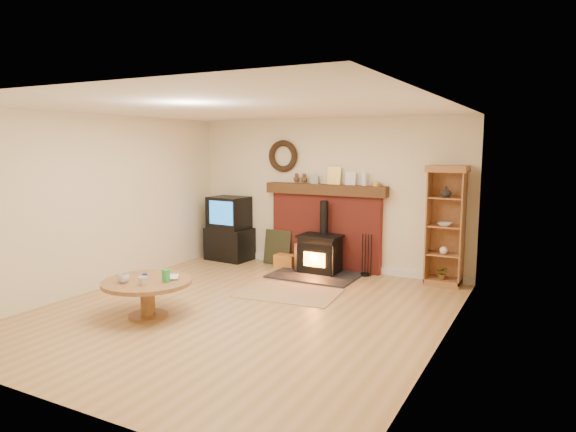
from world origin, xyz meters
The scene contains 11 objects.
ground centered at (0.00, 0.00, 0.00)m, with size 5.50×5.50×0.00m, color #AA7F46.
room_shell centered at (-0.02, 0.09, 1.72)m, with size 5.02×5.52×2.61m.
chimney_breast centered at (0.00, 2.67, 0.80)m, with size 2.20×0.22×1.78m.
wood_stove centered at (0.07, 2.27, 0.31)m, with size 1.40×1.00×1.22m.
area_rug centered at (0.15, 1.01, 0.01)m, with size 1.42×0.98×0.01m, color brown.
tv_unit centered at (-1.88, 2.47, 0.57)m, with size 0.85×0.63×1.19m.
curio_cabinet centered at (2.05, 2.55, 0.93)m, with size 0.59×0.43×1.85m.
firelog_box centered at (-0.65, 2.40, 0.11)m, with size 0.37×0.23×0.23m, color gold.
leaning_painting centered at (-0.89, 2.55, 0.31)m, with size 0.52×0.03×0.63m, color black.
fire_tools centered at (0.81, 2.50, 0.16)m, with size 0.19×0.16×0.70m.
coffee_table centered at (-0.95, -0.72, 0.38)m, with size 1.12×1.12×0.63m.
Camera 1 is at (3.53, -5.42, 2.15)m, focal length 32.00 mm.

